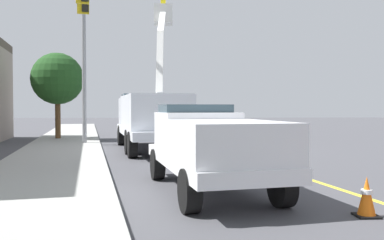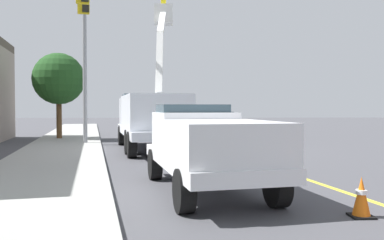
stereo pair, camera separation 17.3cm
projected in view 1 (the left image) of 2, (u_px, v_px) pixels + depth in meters
ground at (219, 150)px, 18.97m from camera, size 120.00×120.00×0.00m
sidewalk_far_side at (59, 153)px, 17.23m from camera, size 59.65×14.47×0.12m
lane_centre_stripe at (219, 150)px, 18.97m from camera, size 49.19×9.27×0.01m
utility_bucket_truck at (150, 115)px, 19.11m from camera, size 8.52×3.95×7.47m
service_pickup_truck at (210, 144)px, 9.60m from camera, size 5.89×3.09×2.06m
passing_minivan at (213, 122)px, 28.45m from camera, size 5.07×2.74×1.69m
traffic_cone_leading at (367, 197)px, 7.38m from camera, size 0.40×0.40×0.74m
traffic_cone_mid_front at (176, 134)px, 23.76m from camera, size 0.40×0.40×0.84m
traffic_signal_mast at (84, 25)px, 19.36m from camera, size 6.90×1.47×8.48m
street_tree_right at (57, 79)px, 24.60m from camera, size 3.11×3.11×5.28m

